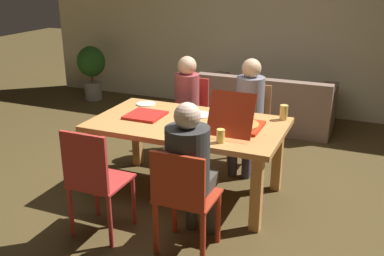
{
  "coord_description": "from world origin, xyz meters",
  "views": [
    {
      "loc": [
        1.59,
        -3.72,
        2.16
      ],
      "look_at": [
        0.0,
        0.1,
        0.66
      ],
      "focal_mm": 41.63,
      "sensor_mm": 36.0,
      "label": 1
    }
  ],
  "objects_px": {
    "chair_1": "(190,114)",
    "drinking_glass_0": "(221,136)",
    "person_0": "(248,106)",
    "plate_0": "(200,115)",
    "person_2": "(190,163)",
    "chair_3": "(94,178)",
    "pizza_box_1": "(145,115)",
    "pizza_box_0": "(238,124)",
    "person_1": "(185,99)",
    "plate_2": "(146,104)",
    "drinking_glass_1": "(284,112)",
    "chair_0": "(251,121)",
    "plate_1": "(187,134)",
    "couch": "(267,106)",
    "chair_2": "(184,198)",
    "dining_table": "(188,132)",
    "potted_plant": "(92,67)"
  },
  "relations": [
    {
      "from": "chair_1",
      "to": "drinking_glass_0",
      "type": "height_order",
      "value": "chair_1"
    },
    {
      "from": "person_0",
      "to": "plate_0",
      "type": "relative_size",
      "value": 5.27
    },
    {
      "from": "person_2",
      "to": "chair_3",
      "type": "bearing_deg",
      "value": -166.56
    },
    {
      "from": "pizza_box_1",
      "to": "person_2",
      "type": "bearing_deg",
      "value": -44.64
    },
    {
      "from": "pizza_box_0",
      "to": "drinking_glass_0",
      "type": "xyz_separation_m",
      "value": [
        -0.04,
        -0.37,
        0.01
      ]
    },
    {
      "from": "person_0",
      "to": "plate_0",
      "type": "distance_m",
      "value": 0.67
    },
    {
      "from": "person_1",
      "to": "plate_2",
      "type": "bearing_deg",
      "value": -116.7
    },
    {
      "from": "chair_1",
      "to": "plate_0",
      "type": "bearing_deg",
      "value": -60.52
    },
    {
      "from": "chair_1",
      "to": "pizza_box_1",
      "type": "xyz_separation_m",
      "value": [
        -0.06,
        -1.01,
        0.29
      ]
    },
    {
      "from": "chair_1",
      "to": "plate_0",
      "type": "relative_size",
      "value": 3.85
    },
    {
      "from": "pizza_box_1",
      "to": "drinking_glass_1",
      "type": "distance_m",
      "value": 1.36
    },
    {
      "from": "person_0",
      "to": "drinking_glass_0",
      "type": "relative_size",
      "value": 10.62
    },
    {
      "from": "chair_0",
      "to": "plate_1",
      "type": "height_order",
      "value": "chair_0"
    },
    {
      "from": "plate_0",
      "to": "couch",
      "type": "distance_m",
      "value": 2.16
    },
    {
      "from": "chair_2",
      "to": "pizza_box_0",
      "type": "distance_m",
      "value": 1.01
    },
    {
      "from": "person_1",
      "to": "pizza_box_1",
      "type": "relative_size",
      "value": 3.42
    },
    {
      "from": "chair_2",
      "to": "pizza_box_1",
      "type": "height_order",
      "value": "chair_2"
    },
    {
      "from": "person_0",
      "to": "plate_1",
      "type": "height_order",
      "value": "person_0"
    },
    {
      "from": "chair_0",
      "to": "person_0",
      "type": "height_order",
      "value": "person_0"
    },
    {
      "from": "pizza_box_1",
      "to": "dining_table",
      "type": "bearing_deg",
      "value": 1.21
    },
    {
      "from": "plate_1",
      "to": "drinking_glass_0",
      "type": "distance_m",
      "value": 0.35
    },
    {
      "from": "person_1",
      "to": "plate_1",
      "type": "bearing_deg",
      "value": -65.93
    },
    {
      "from": "plate_1",
      "to": "person_0",
      "type": "bearing_deg",
      "value": 77.85
    },
    {
      "from": "potted_plant",
      "to": "person_1",
      "type": "bearing_deg",
      "value": -33.79
    },
    {
      "from": "person_0",
      "to": "drinking_glass_1",
      "type": "distance_m",
      "value": 0.62
    },
    {
      "from": "dining_table",
      "to": "potted_plant",
      "type": "xyz_separation_m",
      "value": [
        -2.84,
        2.49,
        -0.09
      ]
    },
    {
      "from": "pizza_box_0",
      "to": "plate_1",
      "type": "distance_m",
      "value": 0.5
    },
    {
      "from": "drinking_glass_0",
      "to": "couch",
      "type": "height_order",
      "value": "drinking_glass_0"
    },
    {
      "from": "person_0",
      "to": "pizza_box_0",
      "type": "relative_size",
      "value": 2.17
    },
    {
      "from": "dining_table",
      "to": "chair_3",
      "type": "relative_size",
      "value": 1.91
    },
    {
      "from": "dining_table",
      "to": "person_1",
      "type": "relative_size",
      "value": 1.53
    },
    {
      "from": "pizza_box_0",
      "to": "couch",
      "type": "height_order",
      "value": "pizza_box_0"
    },
    {
      "from": "couch",
      "to": "potted_plant",
      "type": "xyz_separation_m",
      "value": [
        -3.08,
        0.17,
        0.29
      ]
    },
    {
      "from": "plate_2",
      "to": "plate_1",
      "type": "bearing_deg",
      "value": -41.45
    },
    {
      "from": "person_0",
      "to": "pizza_box_1",
      "type": "distance_m",
      "value": 1.17
    },
    {
      "from": "person_2",
      "to": "drinking_glass_1",
      "type": "distance_m",
      "value": 1.34
    },
    {
      "from": "chair_1",
      "to": "plate_1",
      "type": "height_order",
      "value": "chair_1"
    },
    {
      "from": "chair_1",
      "to": "chair_3",
      "type": "distance_m",
      "value": 2.01
    },
    {
      "from": "person_2",
      "to": "couch",
      "type": "relative_size",
      "value": 0.67
    },
    {
      "from": "pizza_box_0",
      "to": "plate_0",
      "type": "height_order",
      "value": "pizza_box_0"
    },
    {
      "from": "plate_0",
      "to": "plate_1",
      "type": "xyz_separation_m",
      "value": [
        0.1,
        -0.56,
        0.0
      ]
    },
    {
      "from": "plate_2",
      "to": "drinking_glass_1",
      "type": "height_order",
      "value": "drinking_glass_1"
    },
    {
      "from": "chair_1",
      "to": "pizza_box_1",
      "type": "height_order",
      "value": "chair_1"
    },
    {
      "from": "dining_table",
      "to": "plate_2",
      "type": "distance_m",
      "value": 0.75
    },
    {
      "from": "plate_2",
      "to": "couch",
      "type": "xyz_separation_m",
      "value": [
        0.88,
        1.96,
        -0.48
      ]
    },
    {
      "from": "chair_3",
      "to": "plate_1",
      "type": "xyz_separation_m",
      "value": [
        0.53,
        0.69,
        0.22
      ]
    },
    {
      "from": "chair_3",
      "to": "potted_plant",
      "type": "distance_m",
      "value": 4.27
    },
    {
      "from": "pizza_box_0",
      "to": "plate_0",
      "type": "bearing_deg",
      "value": 153.09
    },
    {
      "from": "couch",
      "to": "chair_2",
      "type": "bearing_deg",
      "value": -87.59
    },
    {
      "from": "chair_3",
      "to": "plate_1",
      "type": "relative_size",
      "value": 4.72
    }
  ]
}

